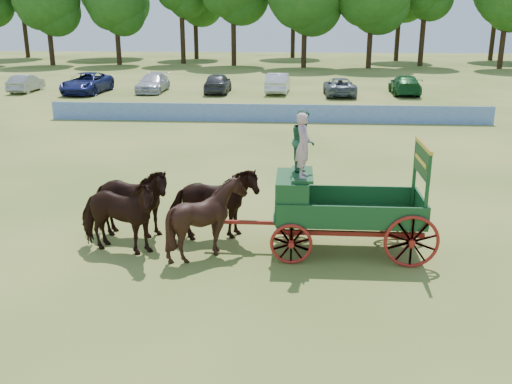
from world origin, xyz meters
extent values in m
plane|color=#A59B4A|center=(0.00, 0.00, 0.00)|extent=(160.00, 160.00, 0.00)
imported|color=black|center=(-3.99, -1.46, 1.04)|extent=(2.66, 1.64, 2.09)
imported|color=black|center=(-3.99, -0.36, 1.04)|extent=(2.53, 1.26, 2.09)
imported|color=black|center=(-1.59, -1.46, 1.04)|extent=(2.01, 1.81, 2.09)
imported|color=black|center=(-1.59, -0.36, 1.04)|extent=(2.67, 1.68, 2.09)
cube|color=#A12C10|center=(0.61, -0.91, 0.60)|extent=(0.12, 2.00, 0.12)
cube|color=#A12C10|center=(3.61, -0.91, 0.60)|extent=(0.12, 2.00, 0.12)
cube|color=#A12C10|center=(2.11, -1.46, 0.72)|extent=(3.80, 0.10, 0.12)
cube|color=#A12C10|center=(2.11, -0.36, 0.72)|extent=(3.80, 0.10, 0.12)
cube|color=#A12C10|center=(-0.29, -0.91, 0.75)|extent=(2.80, 0.09, 0.09)
cube|color=#184A1F|center=(2.11, -0.91, 1.00)|extent=(3.80, 1.80, 0.10)
cube|color=#184A1F|center=(2.11, -1.79, 1.30)|extent=(3.80, 0.06, 0.55)
cube|color=#184A1F|center=(2.11, -0.03, 1.30)|extent=(3.80, 0.06, 0.55)
cube|color=#184A1F|center=(3.99, -0.91, 1.30)|extent=(0.06, 1.80, 0.55)
cube|color=#184A1F|center=(0.61, -0.91, 1.55)|extent=(0.85, 1.70, 1.05)
cube|color=#184A1F|center=(0.86, -0.91, 2.12)|extent=(0.55, 1.50, 0.08)
cube|color=#184A1F|center=(0.23, -0.91, 1.35)|extent=(0.10, 1.60, 0.65)
cube|color=#184A1F|center=(0.41, -0.91, 1.05)|extent=(0.55, 1.60, 0.06)
cube|color=#184A1F|center=(3.91, -1.71, 1.95)|extent=(0.08, 0.08, 1.80)
cube|color=#184A1F|center=(3.91, -0.11, 1.95)|extent=(0.08, 0.08, 1.80)
cube|color=#184A1F|center=(3.91, -0.91, 2.55)|extent=(0.07, 1.75, 0.75)
cube|color=gold|center=(3.91, -0.91, 2.95)|extent=(0.08, 1.80, 0.09)
cube|color=gold|center=(3.87, -0.91, 2.55)|extent=(0.02, 1.30, 0.12)
torus|color=#A12C10|center=(0.61, -1.86, 0.55)|extent=(1.09, 0.09, 1.09)
torus|color=#A12C10|center=(0.61, 0.04, 0.55)|extent=(1.09, 0.09, 1.09)
torus|color=#A12C10|center=(3.61, -1.86, 0.70)|extent=(1.39, 0.09, 1.39)
torus|color=#A12C10|center=(3.61, 0.04, 0.70)|extent=(1.39, 0.09, 1.39)
imported|color=#C999AA|center=(0.86, -1.26, 2.98)|extent=(0.39, 0.60, 1.65)
imported|color=#225C39|center=(0.86, -0.56, 2.96)|extent=(0.60, 0.77, 1.59)
cube|color=#2248B8|center=(-1.00, 18.00, 0.53)|extent=(26.00, 0.08, 1.05)
imported|color=gray|center=(-21.27, 29.97, 0.69)|extent=(1.52, 4.22, 1.38)
imported|color=navy|center=(-16.05, 29.53, 0.81)|extent=(2.97, 5.94, 1.62)
imported|color=silver|center=(-10.97, 30.64, 0.72)|extent=(2.04, 4.98, 1.44)
imported|color=#333338|center=(-5.65, 30.41, 0.80)|extent=(1.92, 4.71, 1.60)
imported|color=silver|center=(-0.84, 30.84, 0.79)|extent=(1.95, 4.91, 1.59)
imported|color=slate|center=(3.97, 29.56, 0.69)|extent=(2.39, 5.01, 1.38)
imported|color=#144C1E|center=(9.15, 30.67, 0.75)|extent=(2.24, 5.20, 1.49)
cylinder|color=#382314|center=(-29.32, 54.27, 2.19)|extent=(0.60, 0.60, 4.38)
cylinder|color=#382314|center=(-21.36, 55.55, 2.09)|extent=(0.60, 0.60, 4.19)
cylinder|color=#382314|center=(-13.74, 57.78, 2.77)|extent=(0.60, 0.60, 5.53)
cylinder|color=#382314|center=(-7.06, 55.48, 2.75)|extent=(0.60, 0.60, 5.51)
cylinder|color=#382314|center=(1.41, 53.14, 2.35)|extent=(0.60, 0.60, 4.70)
cylinder|color=#382314|center=(8.93, 53.08, 2.45)|extent=(0.60, 0.60, 4.91)
cylinder|color=#382314|center=(15.45, 56.16, 2.69)|extent=(0.60, 0.60, 5.38)
cylinder|color=#382314|center=(23.94, 53.49, 2.36)|extent=(0.60, 0.60, 4.73)
cylinder|color=#382314|center=(-38.00, 66.16, 3.03)|extent=(0.60, 0.60, 6.07)
cylinder|color=#382314|center=(-24.90, 66.98, 2.56)|extent=(0.60, 0.60, 5.13)
cylinder|color=#382314|center=(-13.39, 65.44, 2.49)|extent=(0.60, 0.60, 4.98)
cylinder|color=#382314|center=(-0.03, 68.72, 2.59)|extent=(0.60, 0.60, 5.18)
cylinder|color=#382314|center=(13.86, 64.05, 2.70)|extent=(0.60, 0.60, 5.39)
cylinder|color=#382314|center=(26.77, 65.86, 2.93)|extent=(0.60, 0.60, 5.86)
camera|label=1|loc=(0.66, -15.28, 6.16)|focal=40.00mm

